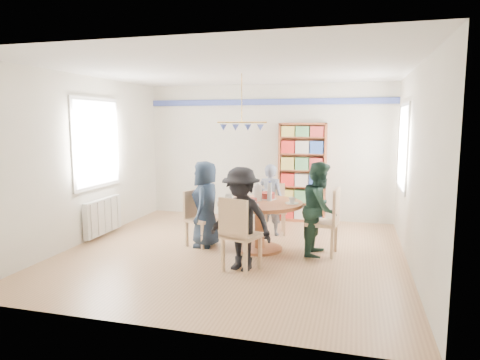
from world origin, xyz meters
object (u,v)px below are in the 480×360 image
(person_far, at_px, (270,200))
(dining_table, at_px, (260,214))
(chair_far, at_px, (274,206))
(person_right, at_px, (320,209))
(chair_near, at_px, (238,231))
(bookshelf, at_px, (302,173))
(person_left, at_px, (206,204))
(person_near, at_px, (241,219))
(chair_right, at_px, (328,218))
(radiator, at_px, (103,216))
(chair_left, at_px, (197,215))

(person_far, bearing_deg, dining_table, 96.63)
(chair_far, height_order, person_right, person_right)
(chair_near, height_order, person_far, person_far)
(dining_table, height_order, chair_near, chair_near)
(dining_table, xyz_separation_m, person_far, (-0.02, 0.92, 0.07))
(person_far, distance_m, bookshelf, 1.31)
(person_left, distance_m, person_right, 1.77)
(chair_far, xyz_separation_m, chair_near, (-0.08, -2.09, 0.07))
(dining_table, distance_m, person_near, 0.95)
(person_right, bearing_deg, person_far, 50.56)
(chair_far, relative_size, chair_near, 0.88)
(person_left, xyz_separation_m, person_near, (0.83, -0.91, 0.01))
(chair_near, xyz_separation_m, person_right, (0.96, 1.04, 0.15))
(chair_right, bearing_deg, dining_table, -177.83)
(chair_near, bearing_deg, bookshelf, 82.08)
(radiator, bearing_deg, chair_far, 19.38)
(chair_near, xyz_separation_m, person_left, (-0.81, 1.00, 0.13))
(chair_right, bearing_deg, person_left, -178.14)
(radiator, xyz_separation_m, chair_right, (3.80, -0.04, 0.20))
(chair_far, distance_m, chair_near, 2.09)
(person_right, xyz_separation_m, person_far, (-0.92, 0.90, -0.07))
(chair_right, height_order, chair_near, chair_right)
(radiator, relative_size, person_near, 0.73)
(person_left, xyz_separation_m, person_far, (0.85, 0.94, -0.06))
(chair_left, relative_size, person_far, 0.71)
(person_right, xyz_separation_m, person_near, (-0.95, -0.95, -0.00))
(radiator, height_order, bookshelf, bookshelf)
(chair_right, relative_size, chair_far, 1.14)
(radiator, distance_m, chair_left, 1.76)
(chair_near, height_order, person_near, person_near)
(chair_far, relative_size, person_near, 0.63)
(chair_right, relative_size, chair_near, 1.00)
(person_left, bearing_deg, chair_far, 134.25)
(radiator, distance_m, dining_table, 2.79)
(chair_right, height_order, bookshelf, bookshelf)
(chair_right, xyz_separation_m, person_right, (-0.12, -0.02, 0.15))
(chair_right, distance_m, person_right, 0.19)
(dining_table, distance_m, person_far, 0.92)
(dining_table, xyz_separation_m, chair_near, (-0.06, -1.03, -0.01))
(radiator, height_order, person_far, person_far)
(chair_right, relative_size, person_far, 0.80)
(dining_table, xyz_separation_m, bookshelf, (0.38, 2.12, 0.40))
(dining_table, height_order, chair_right, chair_right)
(dining_table, height_order, person_right, person_right)
(chair_right, xyz_separation_m, person_near, (-1.06, -0.98, 0.14))
(chair_far, bearing_deg, chair_left, -134.59)
(person_far, bearing_deg, person_left, 53.07)
(chair_left, height_order, person_right, person_right)
(person_right, xyz_separation_m, bookshelf, (-0.52, 2.10, 0.26))
(person_left, relative_size, bookshelf, 0.70)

